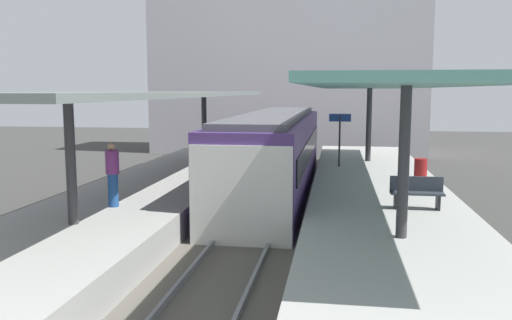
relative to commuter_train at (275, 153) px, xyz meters
name	(u,v)px	position (x,y,z in m)	size (l,w,h in m)	color
ground_plane	(260,221)	(0.00, -3.88, -1.73)	(80.00, 80.00, 0.00)	#383835
platform_left	(147,202)	(-3.80, -3.88, -1.23)	(4.40, 28.00, 1.00)	#9E9E99
platform_right	(382,210)	(3.80, -3.88, -1.23)	(4.40, 28.00, 1.00)	#9E9E99
track_ballast	(260,218)	(0.00, -3.88, -1.63)	(3.20, 28.00, 0.20)	#59544C
rail_near_side	(238,212)	(-0.72, -3.88, -1.46)	(0.08, 28.00, 0.14)	slate
rail_far_side	(283,213)	(0.72, -3.88, -1.46)	(0.08, 28.00, 0.14)	slate
commuter_train	(275,153)	(0.00, 0.00, 0.00)	(2.78, 14.83, 3.10)	#472D6B
canopy_left	(159,95)	(-3.80, -2.48, 2.27)	(4.18, 21.00, 3.12)	#333335
canopy_right	(382,86)	(3.80, -2.48, 2.57)	(4.18, 21.00, 3.43)	#333335
platform_bench	(417,192)	(4.54, -5.83, -0.26)	(1.40, 0.41, 0.86)	black
platform_sign	(340,128)	(2.50, 1.80, 0.90)	(0.90, 0.08, 2.21)	#262628
litter_bin	(421,170)	(5.31, -1.37, -0.33)	(0.44, 0.44, 0.80)	maroon
passenger_near_bench	(113,173)	(-3.64, -6.85, 0.20)	(0.36, 0.36, 1.77)	navy
station_building_backdrop	(288,71)	(-0.97, 16.12, 3.77)	(18.00, 6.00, 11.00)	#B7B2B7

